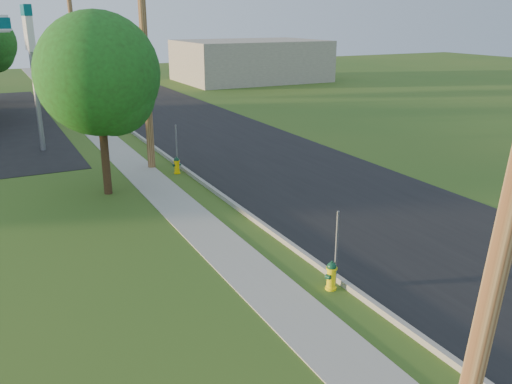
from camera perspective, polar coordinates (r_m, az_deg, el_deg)
road at (r=20.28m, az=8.85°, el=-0.39°), size 8.00×120.00×0.02m
curb at (r=18.33m, az=-1.42°, el=-1.99°), size 0.15×120.00×0.15m
sidewalk at (r=17.72m, az=-6.54°, el=-3.03°), size 1.50×120.00×0.03m
utility_pole_mid at (r=23.46m, az=-11.63°, el=14.29°), size 1.40×0.32×9.80m
utility_pole_far at (r=41.08m, az=-18.64°, el=15.01°), size 1.40×0.32×9.50m
sign_post_near at (r=13.21m, az=8.46°, el=-6.08°), size 0.05×0.04×2.00m
sign_post_mid at (r=23.33m, az=-8.34°, el=4.61°), size 0.05×0.04×2.00m
sign_post_far at (r=34.92m, az=-14.87°, el=8.66°), size 0.05×0.04×2.00m
price_pylon at (r=28.19m, az=-22.76°, el=14.86°), size 0.34×2.04×6.85m
distant_building at (r=56.51m, az=-0.59°, el=13.66°), size 14.00×10.00×4.00m
tree_verge at (r=20.15m, az=-15.95°, el=11.38°), size 4.35×4.35×6.59m
hydrant_near at (r=13.39m, az=7.95°, el=-8.70°), size 0.39×0.35×0.75m
hydrant_mid at (r=23.06m, az=-8.34°, el=2.81°), size 0.38×0.34×0.74m
hydrant_far at (r=33.21m, az=-14.18°, el=7.08°), size 0.35×0.31×0.68m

